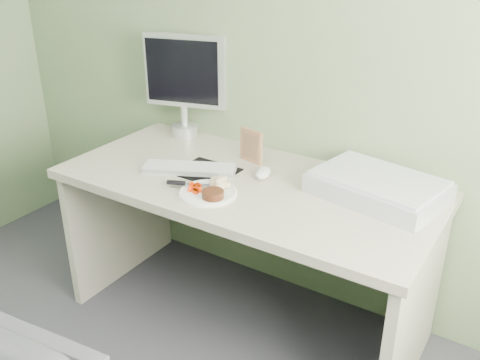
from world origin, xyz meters
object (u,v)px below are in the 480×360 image
Objects in this scene: desk at (245,218)px; monitor at (185,80)px; scanner at (377,188)px; plate at (208,193)px.

desk is 3.16× the size of monitor.
monitor is at bearing 150.35° from desk.
scanner is 0.97× the size of monitor.
desk is 0.28m from plate.
plate is 0.76m from monitor.
monitor reaches higher than plate.
scanner is (0.51, 0.15, 0.22)m from desk.
scanner is at bearing 16.51° from desk.
plate is at bearing -60.81° from monitor.
monitor reaches higher than desk.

